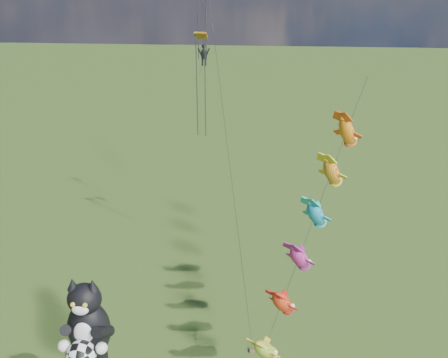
{
  "coord_description": "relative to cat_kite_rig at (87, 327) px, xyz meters",
  "views": [
    {
      "loc": [
        13.67,
        -22.94,
        24.41
      ],
      "look_at": [
        10.94,
        8.65,
        10.93
      ],
      "focal_mm": 40.0,
      "sensor_mm": 36.0,
      "label": 1
    }
  ],
  "objects": [
    {
      "name": "parafoil_rig",
      "position": [
        3.69,
        20.99,
        10.81
      ],
      "size": [
        5.92,
        16.78,
        26.96
      ],
      "rotation": [
        0.0,
        0.0,
        0.4
      ],
      "color": "brown",
      "rests_on": "ground"
    },
    {
      "name": "cat_kite_rig",
      "position": [
        0.0,
        0.0,
        0.0
      ],
      "size": [
        2.58,
        4.13,
        10.16
      ],
      "rotation": [
        0.0,
        0.0,
        -0.06
      ],
      "color": "brown",
      "rests_on": "ground"
    },
    {
      "name": "fish_windsock_rig",
      "position": [
        11.43,
        5.33,
        2.94
      ],
      "size": [
        8.29,
        13.76,
        18.26
      ],
      "rotation": [
        0.0,
        0.0,
        -0.21
      ],
      "color": "brown",
      "rests_on": "ground"
    }
  ]
}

